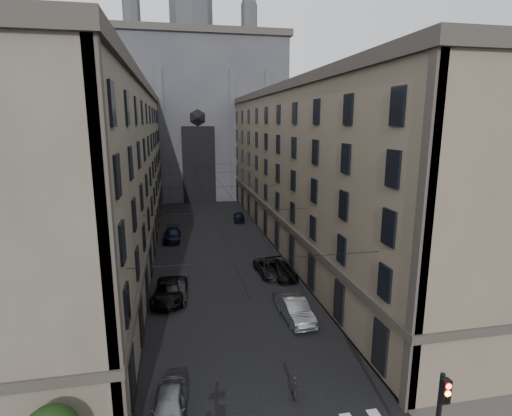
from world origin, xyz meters
TOP-DOWN VIEW (x-y plane):
  - sidewalk_left at (-10.50, 36.00)m, footprint 7.00×80.00m
  - sidewalk_right at (10.50, 36.00)m, footprint 7.00×80.00m
  - building_left at (-13.44, 36.00)m, footprint 13.60×60.60m
  - building_right at (13.44, 36.00)m, footprint 13.60×60.60m
  - gothic_tower at (0.00, 74.96)m, footprint 35.00×23.00m
  - tram_wires at (0.00, 35.63)m, footprint 14.00×60.00m
  - car_left_near at (-5.13, 8.00)m, footprint 2.06×4.38m
  - car_left_midnear at (-4.69, 22.31)m, footprint 1.61×4.55m
  - car_left_midfar at (-5.24, 22.17)m, footprint 3.23×5.94m
  - car_left_far at (-5.08, 39.86)m, footprint 2.36×5.28m
  - car_right_near at (4.20, 16.85)m, footprint 2.03×5.09m
  - car_right_midnear at (4.41, 26.13)m, footprint 2.63×5.07m
  - car_right_midfar at (5.41, 25.26)m, footprint 2.53×4.99m
  - car_right_far at (4.85, 47.93)m, footprint 2.00×4.06m
  - pedestrian at (1.51, 8.00)m, footprint 0.43×0.61m

SIDE VIEW (x-z plane):
  - sidewalk_left at x=-10.50m, z-range 0.00..0.15m
  - sidewalk_right at x=10.50m, z-range 0.00..0.15m
  - car_right_far at x=4.85m, z-range 0.00..1.33m
  - car_right_midnear at x=4.41m, z-range 0.00..1.36m
  - car_right_midfar at x=5.41m, z-range 0.00..1.39m
  - car_left_near at x=-5.13m, z-range 0.00..1.45m
  - car_left_midnear at x=-4.69m, z-range 0.00..1.49m
  - car_left_far at x=-5.08m, z-range 0.00..1.50m
  - pedestrian at x=1.51m, z-range 0.00..1.57m
  - car_left_midfar at x=-5.24m, z-range 0.00..1.58m
  - car_right_near at x=4.20m, z-range 0.00..1.65m
  - tram_wires at x=0.00m, z-range 7.03..7.46m
  - building_left at x=-13.44m, z-range -0.08..18.77m
  - building_right at x=13.44m, z-range -0.08..18.77m
  - gothic_tower at x=0.00m, z-range -11.20..46.80m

